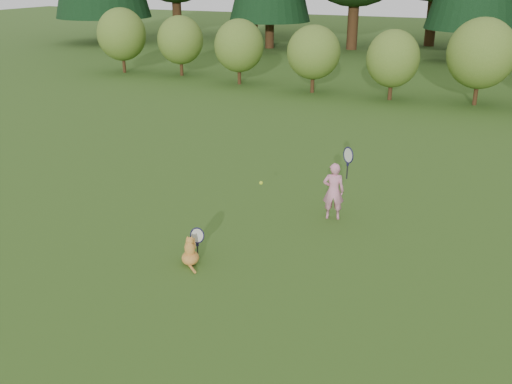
% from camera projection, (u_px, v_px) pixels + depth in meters
% --- Properties ---
extents(ground, '(100.00, 100.00, 0.00)m').
position_uv_depth(ground, '(225.00, 246.00, 9.41)').
color(ground, '#294914').
rests_on(ground, ground).
extents(shrub_row, '(28.00, 3.00, 2.80)m').
position_uv_depth(shrub_row, '(392.00, 57.00, 19.96)').
color(shrub_row, '#4D6D22').
rests_on(shrub_row, ground).
extents(child, '(0.60, 0.39, 1.59)m').
position_uv_depth(child, '(334.00, 190.00, 10.24)').
color(child, pink).
rests_on(child, ground).
extents(cat, '(0.46, 0.64, 0.63)m').
position_uv_depth(cat, '(190.00, 249.00, 8.77)').
color(cat, '#B46A22').
rests_on(cat, ground).
extents(tennis_ball, '(0.07, 0.07, 0.07)m').
position_uv_depth(tennis_ball, '(261.00, 183.00, 10.45)').
color(tennis_ball, '#BED018').
rests_on(tennis_ball, ground).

